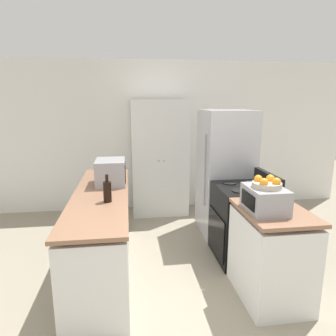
{
  "coord_description": "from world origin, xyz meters",
  "views": [
    {
      "loc": [
        -0.52,
        -1.99,
        1.89
      ],
      "look_at": [
        0.0,
        1.8,
        1.05
      ],
      "focal_mm": 32.0,
      "sensor_mm": 36.0,
      "label": 1
    }
  ],
  "objects_px": {
    "fruit_bowl": "(267,183)",
    "stove": "(243,222)",
    "refrigerator": "(225,173)",
    "pantry_cabinet": "(160,158)",
    "microwave": "(111,172)",
    "wine_bottle": "(107,191)",
    "toaster_oven": "(265,199)"
  },
  "relations": [
    {
      "from": "toaster_oven",
      "to": "fruit_bowl",
      "type": "bearing_deg",
      "value": -83.36
    },
    {
      "from": "refrigerator",
      "to": "fruit_bowl",
      "type": "distance_m",
      "value": 1.63
    },
    {
      "from": "stove",
      "to": "toaster_oven",
      "type": "bearing_deg",
      "value": -99.42
    },
    {
      "from": "wine_bottle",
      "to": "fruit_bowl",
      "type": "bearing_deg",
      "value": -18.51
    },
    {
      "from": "stove",
      "to": "toaster_oven",
      "type": "height_order",
      "value": "toaster_oven"
    },
    {
      "from": "microwave",
      "to": "toaster_oven",
      "type": "bearing_deg",
      "value": -38.46
    },
    {
      "from": "stove",
      "to": "fruit_bowl",
      "type": "bearing_deg",
      "value": -99.12
    },
    {
      "from": "wine_bottle",
      "to": "fruit_bowl",
      "type": "height_order",
      "value": "fruit_bowl"
    },
    {
      "from": "microwave",
      "to": "pantry_cabinet",
      "type": "bearing_deg",
      "value": 61.28
    },
    {
      "from": "pantry_cabinet",
      "to": "wine_bottle",
      "type": "distance_m",
      "value": 2.17
    },
    {
      "from": "stove",
      "to": "toaster_oven",
      "type": "xyz_separation_m",
      "value": [
        -0.13,
        -0.8,
        0.56
      ]
    },
    {
      "from": "stove",
      "to": "refrigerator",
      "type": "height_order",
      "value": "refrigerator"
    },
    {
      "from": "refrigerator",
      "to": "wine_bottle",
      "type": "bearing_deg",
      "value": -145.04
    },
    {
      "from": "microwave",
      "to": "wine_bottle",
      "type": "height_order",
      "value": "microwave"
    },
    {
      "from": "pantry_cabinet",
      "to": "toaster_oven",
      "type": "xyz_separation_m",
      "value": [
        0.7,
        -2.51,
        0.05
      ]
    },
    {
      "from": "pantry_cabinet",
      "to": "refrigerator",
      "type": "relative_size",
      "value": 1.08
    },
    {
      "from": "refrigerator",
      "to": "wine_bottle",
      "type": "xyz_separation_m",
      "value": [
        -1.59,
        -1.12,
        0.12
      ]
    },
    {
      "from": "wine_bottle",
      "to": "toaster_oven",
      "type": "distance_m",
      "value": 1.52
    },
    {
      "from": "microwave",
      "to": "wine_bottle",
      "type": "bearing_deg",
      "value": -90.16
    },
    {
      "from": "microwave",
      "to": "wine_bottle",
      "type": "distance_m",
      "value": 0.68
    },
    {
      "from": "wine_bottle",
      "to": "toaster_oven",
      "type": "xyz_separation_m",
      "value": [
        1.45,
        -0.47,
        0.0
      ]
    },
    {
      "from": "refrigerator",
      "to": "toaster_oven",
      "type": "xyz_separation_m",
      "value": [
        -0.15,
        -1.58,
        0.13
      ]
    },
    {
      "from": "refrigerator",
      "to": "toaster_oven",
      "type": "height_order",
      "value": "refrigerator"
    },
    {
      "from": "refrigerator",
      "to": "fruit_bowl",
      "type": "height_order",
      "value": "refrigerator"
    },
    {
      "from": "microwave",
      "to": "toaster_oven",
      "type": "xyz_separation_m",
      "value": [
        1.44,
        -1.15,
        -0.04
      ]
    },
    {
      "from": "stove",
      "to": "wine_bottle",
      "type": "height_order",
      "value": "wine_bottle"
    },
    {
      "from": "refrigerator",
      "to": "fruit_bowl",
      "type": "xyz_separation_m",
      "value": [
        -0.15,
        -1.6,
        0.28
      ]
    },
    {
      "from": "fruit_bowl",
      "to": "stove",
      "type": "bearing_deg",
      "value": 80.88
    },
    {
      "from": "refrigerator",
      "to": "fruit_bowl",
      "type": "bearing_deg",
      "value": -95.26
    },
    {
      "from": "toaster_oven",
      "to": "fruit_bowl",
      "type": "xyz_separation_m",
      "value": [
        0.0,
        -0.02,
        0.15
      ]
    },
    {
      "from": "refrigerator",
      "to": "microwave",
      "type": "relative_size",
      "value": 3.98
    },
    {
      "from": "pantry_cabinet",
      "to": "microwave",
      "type": "bearing_deg",
      "value": -118.72
    }
  ]
}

